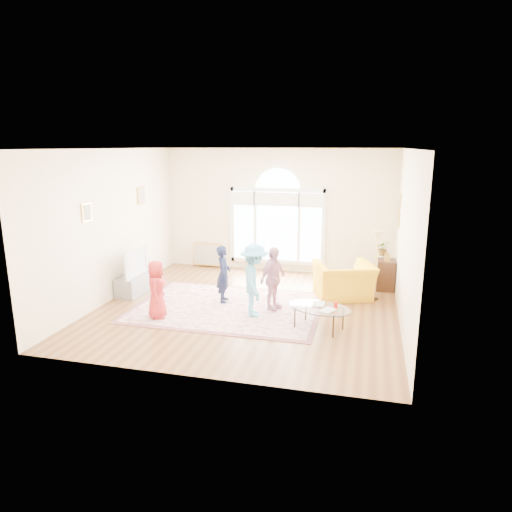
% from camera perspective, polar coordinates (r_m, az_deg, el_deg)
% --- Properties ---
extents(ground, '(6.00, 6.00, 0.00)m').
position_cam_1_polar(ground, '(9.49, -1.02, -6.44)').
color(ground, brown).
rests_on(ground, ground).
extents(room_shell, '(6.00, 6.00, 6.00)m').
position_cam_1_polar(room_shell, '(11.79, 2.58, 5.38)').
color(room_shell, '#FBEAC7').
rests_on(room_shell, ground).
extents(area_rug, '(3.60, 2.60, 0.02)m').
position_cam_1_polar(area_rug, '(9.50, -3.52, -6.38)').
color(area_rug, beige).
rests_on(area_rug, ground).
extents(rug_border, '(3.80, 2.80, 0.01)m').
position_cam_1_polar(rug_border, '(9.50, -3.52, -6.41)').
color(rug_border, '#864D51').
rests_on(rug_border, ground).
extents(tv_console, '(0.45, 1.00, 0.42)m').
position_cam_1_polar(tv_console, '(10.69, -15.01, -3.40)').
color(tv_console, gray).
rests_on(tv_console, ground).
extents(television, '(0.17, 1.03, 0.60)m').
position_cam_1_polar(television, '(10.55, -15.14, -0.77)').
color(television, black).
rests_on(television, tv_console).
extents(coffee_table, '(1.37, 1.11, 0.54)m').
position_cam_1_polar(coffee_table, '(8.37, 7.91, -6.45)').
color(coffee_table, silver).
rests_on(coffee_table, ground).
extents(armchair, '(1.48, 1.39, 0.78)m').
position_cam_1_polar(armchair, '(10.14, 10.92, -3.06)').
color(armchair, yellow).
rests_on(armchair, ground).
extents(side_cabinet, '(0.40, 0.50, 0.70)m').
position_cam_1_polar(side_cabinet, '(10.97, 15.91, -2.27)').
color(side_cabinet, black).
rests_on(side_cabinet, ground).
extents(floor_lamp, '(0.28, 0.28, 1.51)m').
position_cam_1_polar(floor_lamp, '(9.98, 14.91, 1.76)').
color(floor_lamp, black).
rests_on(floor_lamp, ground).
extents(plant_pedestal, '(0.20, 0.20, 0.70)m').
position_cam_1_polar(plant_pedestal, '(11.37, 15.46, -1.68)').
color(plant_pedestal, white).
rests_on(plant_pedestal, ground).
extents(potted_plant, '(0.34, 0.30, 0.37)m').
position_cam_1_polar(potted_plant, '(11.25, 15.63, 0.95)').
color(potted_plant, '#33722D').
rests_on(potted_plant, plant_pedestal).
extents(leaning_picture, '(0.80, 0.14, 0.62)m').
position_cam_1_polar(leaning_picture, '(12.69, -6.06, -1.32)').
color(leaning_picture, tan).
rests_on(leaning_picture, ground).
extents(child_red, '(0.49, 0.62, 1.12)m').
position_cam_1_polar(child_red, '(8.95, -12.32, -4.08)').
color(child_red, red).
rests_on(child_red, area_rug).
extents(child_navy, '(0.37, 0.49, 1.21)m').
position_cam_1_polar(child_navy, '(9.64, -4.09, -2.25)').
color(child_navy, '#171D3B').
rests_on(child_navy, area_rug).
extents(child_pink, '(0.60, 0.81, 1.28)m').
position_cam_1_polar(child_pink, '(9.16, 2.13, -2.83)').
color(child_pink, pink).
rests_on(child_pink, area_rug).
extents(child_blue, '(0.79, 1.04, 1.43)m').
position_cam_1_polar(child_blue, '(8.79, -0.23, -3.05)').
color(child_blue, '#5BB7E0').
rests_on(child_blue, area_rug).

